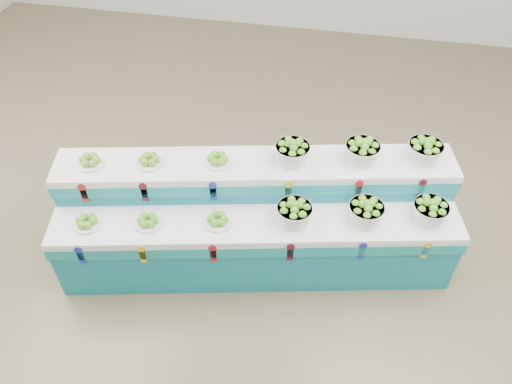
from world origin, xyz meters
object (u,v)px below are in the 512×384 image
(plate_upper_mid, at_px, (149,160))
(basket_upper_right, at_px, (425,151))
(display_stand, at_px, (256,220))
(basket_lower_left, at_px, (294,213))

(plate_upper_mid, relative_size, basket_upper_right, 0.79)
(display_stand, xyz_separation_m, basket_upper_right, (1.40, 0.53, 0.62))
(basket_lower_left, distance_m, basket_upper_right, 1.28)
(display_stand, distance_m, plate_upper_mid, 1.11)
(display_stand, xyz_separation_m, plate_upper_mid, (-0.95, 0.02, 0.56))
(basket_lower_left, bearing_deg, basket_upper_right, 33.31)
(plate_upper_mid, xyz_separation_m, basket_upper_right, (2.35, 0.51, 0.06))
(basket_lower_left, distance_m, plate_upper_mid, 1.35)
(basket_upper_right, bearing_deg, display_stand, -159.14)
(display_stand, relative_size, basket_upper_right, 11.86)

